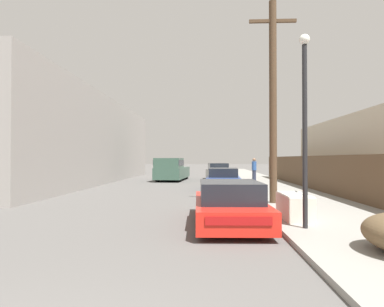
{
  "coord_description": "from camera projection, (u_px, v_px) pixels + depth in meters",
  "views": [
    {
      "loc": [
        1.45,
        -1.68,
        1.81
      ],
      "look_at": [
        0.8,
        12.7,
        2.02
      ],
      "focal_mm": 32.0,
      "sensor_mm": 36.0,
      "label": 1
    }
  ],
  "objects": [
    {
      "name": "discarded_fridge",
      "position": [
        294.0,
        206.0,
        9.6
      ],
      "size": [
        0.71,
        1.76,
        0.72
      ],
      "rotation": [
        0.0,
        0.0,
        -0.01
      ],
      "color": "silver",
      "rests_on": "sidewalk_curb"
    },
    {
      "name": "car_parked_mid",
      "position": [
        223.0,
        179.0,
        19.88
      ],
      "size": [
        2.05,
        4.48,
        1.26
      ],
      "rotation": [
        0.0,
        0.0,
        -0.05
      ],
      "color": "#2D478C",
      "rests_on": "ground"
    },
    {
      "name": "pedestrian",
      "position": [
        254.0,
        169.0,
        25.39
      ],
      "size": [
        0.34,
        0.34,
        1.73
      ],
      "color": "#282D42",
      "rests_on": "sidewalk_curb"
    },
    {
      "name": "pickup_truck",
      "position": [
        171.0,
        169.0,
        27.87
      ],
      "size": [
        2.51,
        6.01,
        1.85
      ],
      "rotation": [
        0.0,
        0.0,
        3.06
      ],
      "color": "#385647",
      "rests_on": "ground"
    },
    {
      "name": "street_lamp",
      "position": [
        305.0,
        115.0,
        8.33
      ],
      "size": [
        0.26,
        0.26,
        4.73
      ],
      "color": "#232326",
      "rests_on": "sidewalk_curb"
    },
    {
      "name": "building_right_house",
      "position": [
        382.0,
        154.0,
        20.33
      ],
      "size": [
        6.0,
        13.07,
        4.15
      ],
      "primitive_type": "cube",
      "color": "beige",
      "rests_on": "ground"
    },
    {
      "name": "car_parked_far",
      "position": [
        218.0,
        172.0,
        29.2
      ],
      "size": [
        2.1,
        4.68,
        1.42
      ],
      "rotation": [
        0.0,
        0.0,
        0.07
      ],
      "color": "gray",
      "rests_on": "ground"
    },
    {
      "name": "utility_pole",
      "position": [
        273.0,
        98.0,
        13.12
      ],
      "size": [
        1.8,
        0.28,
        7.77
      ],
      "color": "#4C3826",
      "rests_on": "sidewalk_curb"
    },
    {
      "name": "parked_sports_car_red",
      "position": [
        229.0,
        204.0,
        9.41
      ],
      "size": [
        1.95,
        4.76,
        1.2
      ],
      "rotation": [
        0.0,
        0.0,
        0.03
      ],
      "color": "red",
      "rests_on": "ground"
    },
    {
      "name": "wooden_fence",
      "position": [
        323.0,
        174.0,
        17.11
      ],
      "size": [
        0.08,
        29.93,
        1.84
      ],
      "primitive_type": "cube",
      "color": "brown",
      "rests_on": "sidewalk_curb"
    },
    {
      "name": "building_left_block",
      "position": [
        68.0,
        141.0,
        26.05
      ],
      "size": [
        7.0,
        26.88,
        6.31
      ],
      "primitive_type": "cube",
      "color": "gray",
      "rests_on": "ground"
    },
    {
      "name": "sidewalk_curb",
      "position": [
        260.0,
        182.0,
        24.95
      ],
      "size": [
        4.2,
        63.0,
        0.12
      ],
      "primitive_type": "cube",
      "color": "gray",
      "rests_on": "ground"
    }
  ]
}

